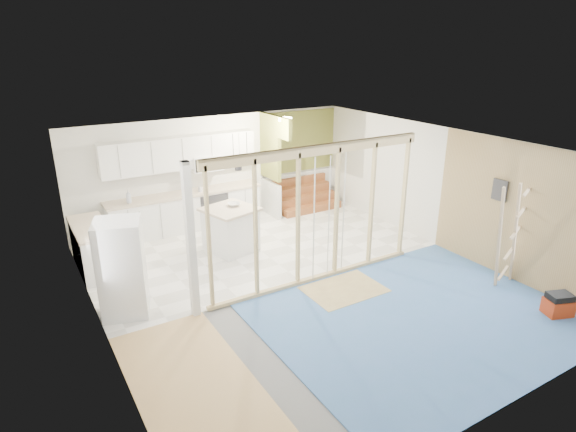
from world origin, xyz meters
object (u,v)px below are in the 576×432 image
fridge (122,269)px  island (231,230)px  toolbox (558,305)px  ladder (509,235)px

fridge → island: bearing=47.1°
fridge → island: 2.93m
toolbox → ladder: bearing=107.1°
island → toolbox: island is taller
island → toolbox: size_ratio=2.42×
island → ladder: size_ratio=0.61×
island → ladder: 5.41m
ladder → island: bearing=113.7°
ladder → toolbox: bearing=-111.5°
toolbox → ladder: (0.07, 1.10, 0.83)m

